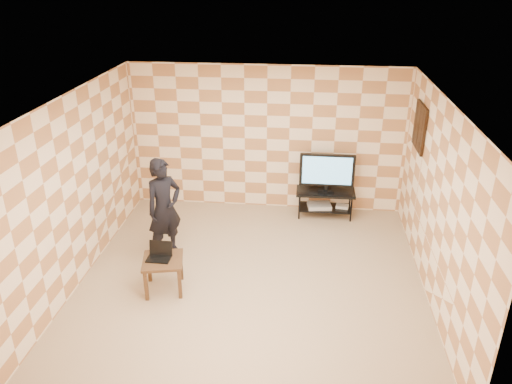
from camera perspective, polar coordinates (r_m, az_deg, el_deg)
floor at (r=7.53m, az=-0.48°, el=-9.90°), size 5.00×5.00×0.00m
wall_back at (r=9.16m, az=1.25°, el=6.08°), size 5.00×0.02×2.70m
wall_front at (r=4.73m, az=-4.03°, el=-13.49°), size 5.00×0.02×2.70m
wall_left at (r=7.53m, az=-19.78°, el=0.32°), size 0.02×5.00×2.70m
wall_right at (r=7.05m, az=20.13°, el=-1.43°), size 0.02×5.00×2.70m
ceiling at (r=6.39m, az=-0.57°, el=10.45°), size 5.00×5.00×0.02m
wall_art at (r=8.24m, az=18.21°, el=7.07°), size 0.04×0.72×0.72m
tv_stand at (r=9.22m, az=7.92°, el=-0.64°), size 1.06×0.48×0.50m
tv at (r=9.01m, az=8.11°, el=2.39°), size 0.98×0.19×0.71m
dvd_player at (r=9.27m, az=7.24°, el=-1.56°), size 0.46×0.35×0.07m
game_console at (r=9.33m, az=9.82°, el=-1.61°), size 0.25×0.20×0.05m
side_table at (r=7.21m, az=-10.58°, el=-8.17°), size 0.65×0.65×0.50m
laptop at (r=7.19m, az=-10.96°, el=-7.02°), size 0.34×0.27×0.22m
person at (r=7.86m, az=-10.45°, el=-1.86°), size 0.69×0.70×1.63m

